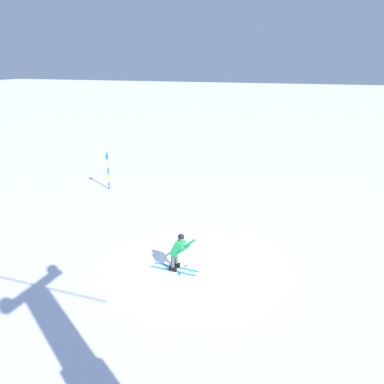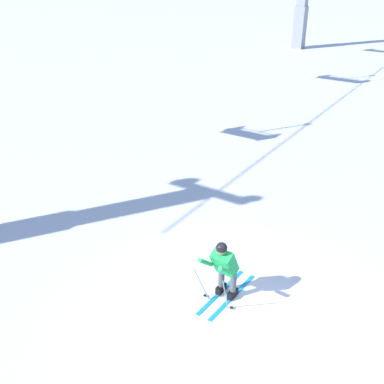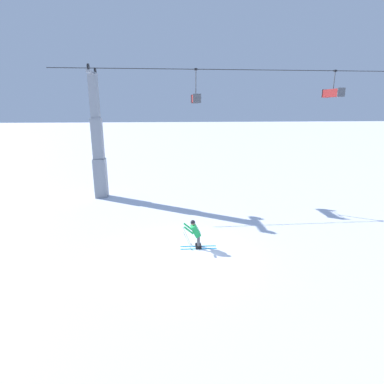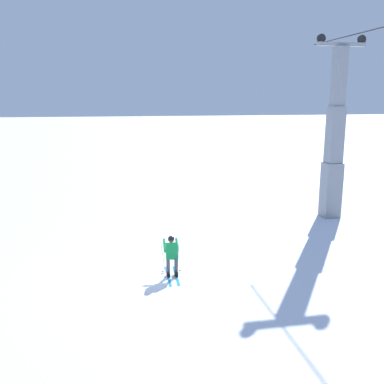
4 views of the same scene
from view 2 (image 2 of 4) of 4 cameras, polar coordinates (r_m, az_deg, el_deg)
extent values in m
plane|color=white|center=(9.52, 5.99, -15.59)|extent=(260.00, 260.00, 0.00)
cube|color=#198CCC|center=(10.09, 4.95, -12.58)|extent=(1.76, 0.16, 0.01)
cube|color=black|center=(10.03, 4.97, -12.20)|extent=(0.28, 0.12, 0.16)
cylinder|color=#4C4C51|center=(9.79, 5.06, -10.39)|extent=(0.13, 0.13, 0.64)
cube|color=#198CCC|center=(10.20, 3.53, -12.00)|extent=(1.76, 0.16, 0.01)
cube|color=black|center=(10.15, 3.54, -11.62)|extent=(0.28, 0.12, 0.16)
cylinder|color=#4C4C51|center=(9.90, 3.61, -9.82)|extent=(0.13, 0.13, 0.64)
cube|color=green|center=(9.50, 3.99, -8.54)|extent=(0.52, 0.44, 0.64)
sphere|color=#997051|center=(9.19, 3.61, -6.99)|extent=(0.21, 0.21, 0.21)
sphere|color=black|center=(9.17, 3.62, -6.80)|extent=(0.23, 0.23, 0.23)
cylinder|color=green|center=(9.11, 4.09, -9.51)|extent=(0.48, 0.10, 0.42)
cylinder|color=gray|center=(9.43, 4.11, -12.54)|extent=(0.47, 0.12, 1.10)
cylinder|color=black|center=(9.77, 4.83, -13.81)|extent=(0.07, 0.07, 0.01)
cylinder|color=green|center=(9.30, 1.66, -8.54)|extent=(0.48, 0.10, 0.42)
cylinder|color=gray|center=(9.65, 1.27, -11.35)|extent=(0.46, 0.15, 1.10)
cylinder|color=black|center=(10.02, 1.60, -12.45)|extent=(0.07, 0.07, 0.01)
cube|color=gray|center=(37.20, 12.96, 18.88)|extent=(0.77, 0.77, 2.94)
camera|label=1|loc=(15.08, -52.66, 19.94)|focal=35.77mm
camera|label=3|loc=(11.36, 95.17, -1.54)|focal=28.82mm
camera|label=4|loc=(21.49, 31.60, 23.41)|focal=40.41mm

